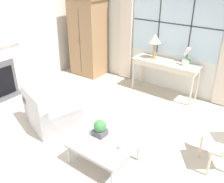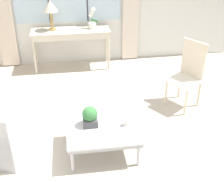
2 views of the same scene
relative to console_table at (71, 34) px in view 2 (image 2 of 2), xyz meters
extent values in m
plane|color=#BCB2A3|center=(-0.01, -2.71, -0.71)|extent=(14.00, 14.00, 0.00)
cube|color=beige|center=(-1.25, 0.24, 0.54)|extent=(0.34, 0.06, 2.45)
cube|color=beige|center=(1.24, 0.24, 0.54)|extent=(0.34, 0.06, 2.45)
cube|color=beige|center=(0.00, 0.00, 0.07)|extent=(1.52, 0.46, 0.03)
cube|color=beige|center=(0.00, 0.00, 0.01)|extent=(1.46, 0.45, 0.10)
cylinder|color=beige|center=(-0.72, -0.19, -0.33)|extent=(0.04, 0.04, 0.77)
cylinder|color=beige|center=(0.72, -0.19, -0.33)|extent=(0.04, 0.04, 0.77)
cylinder|color=beige|center=(-0.72, 0.19, -0.33)|extent=(0.04, 0.04, 0.77)
cylinder|color=beige|center=(0.72, 0.19, -0.33)|extent=(0.04, 0.04, 0.77)
cylinder|color=#9E7F47|center=(-0.34, 0.05, 0.10)|extent=(0.15, 0.15, 0.02)
cylinder|color=#9E7F47|center=(-0.34, 0.05, 0.28)|extent=(0.05, 0.05, 0.34)
cone|color=beige|center=(-0.34, 0.05, 0.55)|extent=(0.28, 0.28, 0.21)
cylinder|color=white|center=(0.43, 0.05, 0.14)|extent=(0.15, 0.15, 0.11)
cylinder|color=#38753D|center=(0.43, 0.05, 0.34)|extent=(0.01, 0.01, 0.28)
cube|color=#38753D|center=(0.48, 0.05, 0.24)|extent=(0.14, 0.02, 0.09)
sphere|color=white|center=(0.41, 0.06, 0.35)|extent=(0.08, 0.08, 0.08)
sphere|color=white|center=(0.43, 0.06, 0.40)|extent=(0.08, 0.08, 0.08)
sphere|color=white|center=(0.46, 0.06, 0.45)|extent=(0.08, 0.08, 0.08)
cube|color=#B2B2B7|center=(-0.77, -2.52, -0.43)|extent=(0.43, 0.83, 0.57)
cube|color=white|center=(1.73, -1.72, -0.24)|extent=(0.62, 0.62, 0.03)
cube|color=beige|center=(1.90, -1.60, 0.05)|extent=(0.27, 0.35, 0.56)
cube|color=beige|center=(1.90, -1.60, 0.35)|extent=(0.29, 0.37, 0.05)
cylinder|color=beige|center=(1.70, -1.99, -0.48)|extent=(0.04, 0.04, 0.45)
cylinder|color=beige|center=(1.47, -1.68, -0.48)|extent=(0.04, 0.04, 0.45)
cylinder|color=beige|center=(2.00, -1.76, -0.48)|extent=(0.04, 0.04, 0.45)
cylinder|color=beige|center=(1.77, -1.46, -0.48)|extent=(0.04, 0.04, 0.45)
cube|color=#BCBCC1|center=(0.32, -2.65, -0.35)|extent=(0.93, 0.78, 0.03)
cube|color=#A0A0A4|center=(0.32, -2.65, -0.38)|extent=(0.91, 0.76, 0.04)
cylinder|color=#BCBCC1|center=(-0.09, -2.99, -0.53)|extent=(0.04, 0.04, 0.35)
cylinder|color=#BCBCC1|center=(0.73, -2.99, -0.53)|extent=(0.04, 0.04, 0.35)
cylinder|color=#BCBCC1|center=(-0.09, -2.31, -0.53)|extent=(0.04, 0.04, 0.35)
cylinder|color=#BCBCC1|center=(0.73, -2.31, -0.53)|extent=(0.04, 0.04, 0.35)
cube|color=#4C4C51|center=(0.17, -2.56, -0.28)|extent=(0.19, 0.19, 0.10)
sphere|color=#38753D|center=(0.17, -2.56, -0.16)|extent=(0.20, 0.20, 0.20)
cylinder|color=silver|center=(0.63, -2.64, -0.33)|extent=(0.10, 0.10, 0.01)
cylinder|color=silver|center=(0.63, -2.64, -0.28)|extent=(0.07, 0.07, 0.09)
cylinder|color=black|center=(0.63, -2.64, -0.23)|extent=(0.00, 0.00, 0.01)
camera|label=1|loc=(2.20, -4.97, 2.03)|focal=40.00mm
camera|label=2|loc=(-0.01, -5.88, 2.12)|focal=50.00mm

